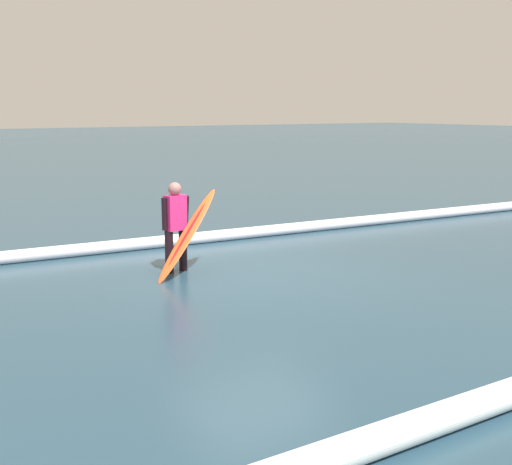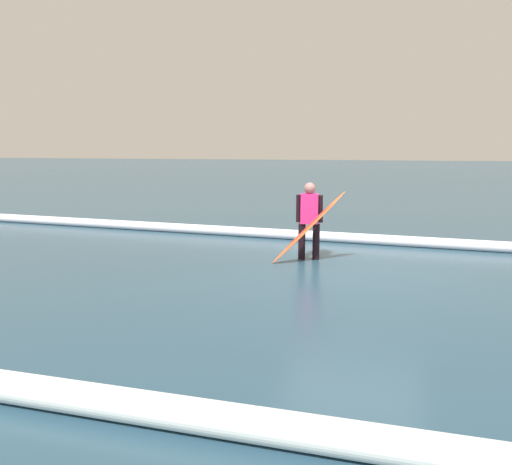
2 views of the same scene
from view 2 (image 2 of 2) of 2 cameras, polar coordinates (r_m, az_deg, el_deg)
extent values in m
plane|color=#264457|center=(9.26, 10.87, -4.40)|extent=(167.28, 167.28, 0.00)
cylinder|color=black|center=(10.18, 6.65, -1.01)|extent=(0.14, 0.14, 0.71)
cylinder|color=black|center=(10.19, 5.08, -0.97)|extent=(0.14, 0.14, 0.71)
cube|color=#D82672|center=(10.09, 5.93, 2.64)|extent=(0.36, 0.25, 0.59)
sphere|color=#996663|center=(10.05, 5.97, 4.90)|extent=(0.22, 0.22, 0.22)
cylinder|color=black|center=(10.08, 7.15, 2.62)|extent=(0.09, 0.15, 0.54)
cylinder|color=black|center=(10.10, 4.71, 2.67)|extent=(0.09, 0.10, 0.54)
ellipsoid|color=#E55926|center=(9.80, 5.82, 0.54)|extent=(1.41, 0.73, 1.39)
ellipsoid|color=red|center=(9.80, 5.82, 0.56)|extent=(1.09, 0.48, 1.12)
cylinder|color=white|center=(12.02, 12.80, -0.74)|extent=(23.02, 1.67, 0.24)
cylinder|color=white|center=(4.01, 22.36, -22.00)|extent=(17.60, 0.34, 0.27)
camera|label=1|loc=(6.80, -76.98, 6.79)|focal=48.04mm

